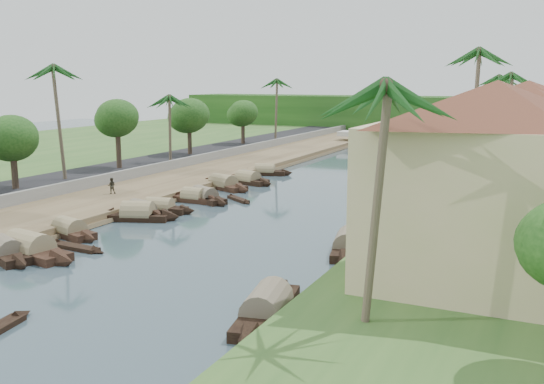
% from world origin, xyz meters
% --- Properties ---
extents(ground, '(220.00, 220.00, 0.00)m').
position_xyz_m(ground, '(0.00, 0.00, 0.00)').
color(ground, '#374952').
rests_on(ground, ground).
extents(left_bank, '(10.00, 180.00, 0.80)m').
position_xyz_m(left_bank, '(-16.00, 20.00, 0.40)').
color(left_bank, brown).
rests_on(left_bank, ground).
extents(right_bank, '(16.00, 180.00, 1.20)m').
position_xyz_m(right_bank, '(19.00, 20.00, 0.60)').
color(right_bank, '#2D5522').
rests_on(right_bank, ground).
extents(road, '(8.00, 180.00, 1.40)m').
position_xyz_m(road, '(-24.50, 20.00, 0.70)').
color(road, black).
rests_on(road, ground).
extents(retaining_wall, '(0.40, 180.00, 1.10)m').
position_xyz_m(retaining_wall, '(-20.20, 20.00, 1.35)').
color(retaining_wall, slate).
rests_on(retaining_wall, left_bank).
extents(treeline, '(120.00, 14.00, 8.00)m').
position_xyz_m(treeline, '(0.00, 100.00, 4.00)').
color(treeline, '#153C10').
rests_on(treeline, ground).
extents(bridge, '(28.00, 4.00, 2.40)m').
position_xyz_m(bridge, '(0.00, 72.00, 1.72)').
color(bridge, '#B1B0A5').
rests_on(bridge, ground).
extents(building_near, '(14.85, 14.85, 10.20)m').
position_xyz_m(building_near, '(18.99, -2.00, 6.38)').
color(building_near, '#D5B78F').
rests_on(building_near, right_bank).
extents(building_mid, '(14.11, 14.11, 9.70)m').
position_xyz_m(building_mid, '(19.99, 14.00, 6.13)').
color(building_mid, '#D6A497').
rests_on(building_mid, right_bank).
extents(building_far, '(15.59, 15.59, 10.20)m').
position_xyz_m(building_far, '(18.99, 28.00, 6.38)').
color(building_far, beige).
rests_on(building_far, right_bank).
extents(building_distant, '(12.62, 12.62, 9.20)m').
position_xyz_m(building_distant, '(19.99, 48.00, 5.88)').
color(building_distant, '#D5B78F').
rests_on(building_distant, right_bank).
extents(sampan_2, '(9.50, 3.37, 2.42)m').
position_xyz_m(sampan_2, '(-9.16, -4.79, 0.42)').
color(sampan_2, black).
rests_on(sampan_2, ground).
extents(sampan_3, '(7.51, 4.38, 2.05)m').
position_xyz_m(sampan_3, '(-10.08, -5.86, 0.41)').
color(sampan_3, black).
rests_on(sampan_3, ground).
extents(sampan_4, '(6.93, 3.21, 1.97)m').
position_xyz_m(sampan_4, '(-10.42, 0.21, 0.41)').
color(sampan_4, black).
rests_on(sampan_4, ground).
extents(sampan_5, '(7.48, 4.16, 2.32)m').
position_xyz_m(sampan_5, '(-9.22, 6.77, 0.42)').
color(sampan_5, black).
rests_on(sampan_5, ground).
extents(sampan_6, '(6.66, 3.24, 1.98)m').
position_xyz_m(sampan_6, '(-9.77, 7.97, 0.41)').
color(sampan_6, black).
rests_on(sampan_6, ground).
extents(sampan_7, '(6.95, 2.60, 1.87)m').
position_xyz_m(sampan_7, '(-9.26, 9.86, 0.41)').
color(sampan_7, black).
rests_on(sampan_7, ground).
extents(sampan_8, '(6.11, 1.72, 1.94)m').
position_xyz_m(sampan_8, '(-9.13, 15.18, 0.41)').
color(sampan_8, black).
rests_on(sampan_8, ground).
extents(sampan_9, '(7.63, 4.84, 2.00)m').
position_xyz_m(sampan_9, '(-8.41, 15.90, 0.41)').
color(sampan_9, black).
rests_on(sampan_9, ground).
extents(sampan_10, '(8.37, 4.55, 2.28)m').
position_xyz_m(sampan_10, '(-10.16, 22.54, 0.42)').
color(sampan_10, black).
rests_on(sampan_10, ground).
extents(sampan_11, '(7.30, 3.24, 2.07)m').
position_xyz_m(sampan_11, '(-9.31, 26.54, 0.41)').
color(sampan_11, black).
rests_on(sampan_11, ground).
extents(sampan_12, '(7.29, 4.18, 1.82)m').
position_xyz_m(sampan_12, '(-9.59, 27.60, 0.40)').
color(sampan_12, black).
rests_on(sampan_12, ground).
extents(sampan_13, '(7.15, 3.48, 1.97)m').
position_xyz_m(sampan_13, '(-10.32, 33.09, 0.41)').
color(sampan_13, black).
rests_on(sampan_13, ground).
extents(sampan_14, '(3.59, 9.64, 2.28)m').
position_xyz_m(sampan_14, '(9.55, -7.53, 0.42)').
color(sampan_14, black).
rests_on(sampan_14, ground).
extents(sampan_15, '(3.64, 8.71, 2.28)m').
position_xyz_m(sampan_15, '(9.59, 5.13, 0.42)').
color(sampan_15, black).
rests_on(sampan_15, ground).
extents(sampan_16, '(2.26, 8.75, 2.12)m').
position_xyz_m(sampan_16, '(8.78, 25.35, 0.41)').
color(sampan_16, black).
rests_on(sampan_16, ground).
extents(canoe_1, '(5.43, 1.19, 0.87)m').
position_xyz_m(canoe_1, '(-7.58, -2.26, 0.10)').
color(canoe_1, black).
rests_on(canoe_1, ground).
extents(canoe_2, '(4.31, 3.27, 0.69)m').
position_xyz_m(canoe_2, '(-5.58, 17.51, 0.10)').
color(canoe_2, black).
rests_on(canoe_2, ground).
extents(palm_0, '(3.20, 3.20, 11.54)m').
position_xyz_m(palm_0, '(15.00, -8.82, 10.95)').
color(palm_0, brown).
rests_on(palm_0, ground).
extents(palm_1, '(3.20, 3.20, 9.77)m').
position_xyz_m(palm_1, '(16.00, 5.17, 9.25)').
color(palm_1, brown).
rests_on(palm_1, ground).
extents(palm_2, '(3.20, 3.20, 14.24)m').
position_xyz_m(palm_2, '(15.00, 22.56, 13.54)').
color(palm_2, brown).
rests_on(palm_2, ground).
extents(palm_3, '(3.20, 3.20, 12.34)m').
position_xyz_m(palm_3, '(16.00, 38.69, 11.73)').
color(palm_3, brown).
rests_on(palm_3, ground).
extents(palm_5, '(3.20, 3.20, 12.88)m').
position_xyz_m(palm_5, '(-24.00, 13.83, 12.44)').
color(palm_5, brown).
rests_on(palm_5, ground).
extents(palm_6, '(3.20, 3.20, 9.55)m').
position_xyz_m(palm_6, '(-22.00, 30.02, 9.22)').
color(palm_6, brown).
rests_on(palm_6, ground).
extents(palm_7, '(3.20, 3.20, 12.24)m').
position_xyz_m(palm_7, '(14.00, 54.43, 11.63)').
color(palm_7, brown).
rests_on(palm_7, ground).
extents(palm_8, '(3.20, 3.20, 11.58)m').
position_xyz_m(palm_8, '(-20.50, 58.09, 11.19)').
color(palm_8, brown).
rests_on(palm_8, ground).
extents(tree_2, '(4.79, 4.79, 6.66)m').
position_xyz_m(tree_2, '(-24.00, 7.63, 6.01)').
color(tree_2, '#4B382A').
rests_on(tree_2, ground).
extents(tree_3, '(4.80, 4.80, 7.70)m').
position_xyz_m(tree_3, '(-24.00, 22.59, 7.02)').
color(tree_3, '#4B382A').
rests_on(tree_3, ground).
extents(tree_4, '(5.33, 5.33, 7.42)m').
position_xyz_m(tree_4, '(-24.00, 37.57, 6.56)').
color(tree_4, '#4B382A').
rests_on(tree_4, ground).
extents(tree_5, '(4.61, 4.61, 6.69)m').
position_xyz_m(tree_5, '(-24.00, 53.17, 6.11)').
color(tree_5, '#4B382A').
rests_on(tree_5, ground).
extents(person_far, '(0.94, 0.90, 1.52)m').
position_xyz_m(person_far, '(-16.17, 11.87, 1.56)').
color(person_far, '#2D2A1F').
rests_on(person_far, left_bank).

